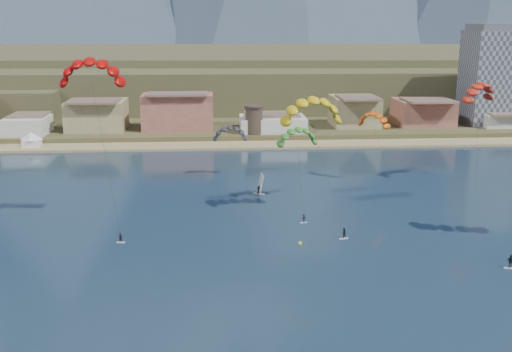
# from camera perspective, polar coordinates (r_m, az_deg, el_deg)

# --- Properties ---
(ground) EXTENTS (2400.00, 2400.00, 0.00)m
(ground) POSITION_cam_1_polar(r_m,az_deg,el_deg) (74.61, 1.72, -13.65)
(ground) COLOR black
(ground) RESTS_ON ground
(beach) EXTENTS (2200.00, 12.00, 0.90)m
(beach) POSITION_cam_1_polar(r_m,az_deg,el_deg) (175.15, -1.65, 2.90)
(beach) COLOR tan
(beach) RESTS_ON ground
(land) EXTENTS (2200.00, 900.00, 4.00)m
(land) POSITION_cam_1_polar(r_m,az_deg,el_deg) (626.55, -3.35, 11.14)
(land) COLOR brown
(land) RESTS_ON ground
(foothills) EXTENTS (940.00, 210.00, 18.00)m
(foothills) POSITION_cam_1_polar(r_m,az_deg,el_deg) (300.54, 1.68, 9.40)
(foothills) COLOR brown
(foothills) RESTS_ON ground
(town) EXTENTS (400.00, 24.00, 12.00)m
(town) POSITION_cam_1_polar(r_m,az_deg,el_deg) (192.38, -13.92, 5.87)
(town) COLOR silver
(town) RESTS_ON ground
(apartment_tower) EXTENTS (20.00, 16.00, 32.00)m
(apartment_tower) POSITION_cam_1_polar(r_m,az_deg,el_deg) (214.83, 21.63, 8.77)
(apartment_tower) COLOR gray
(apartment_tower) RESTS_ON ground
(watchtower) EXTENTS (5.82, 5.82, 8.60)m
(watchtower) POSITION_cam_1_polar(r_m,az_deg,el_deg) (182.18, -0.19, 5.31)
(watchtower) COLOR #47382D
(watchtower) RESTS_ON ground
(kitesurfer_red) EXTENTS (11.26, 11.22, 30.32)m
(kitesurfer_red) POSITION_cam_1_polar(r_m,az_deg,el_deg) (105.19, -15.16, 9.75)
(kitesurfer_red) COLOR silver
(kitesurfer_red) RESTS_ON ground
(kitesurfer_yellow) EXTENTS (12.38, 16.16, 24.38)m
(kitesurfer_yellow) POSITION_cam_1_polar(r_m,az_deg,el_deg) (108.56, 5.28, 6.48)
(kitesurfer_yellow) COLOR silver
(kitesurfer_yellow) RESTS_ON ground
(kitesurfer_green) EXTENTS (9.08, 15.79, 17.92)m
(kitesurfer_green) POSITION_cam_1_polar(r_m,az_deg,el_deg) (118.06, 3.92, 3.91)
(kitesurfer_green) COLOR silver
(kitesurfer_green) RESTS_ON ground
(distant_kite_dark) EXTENTS (8.18, 5.62, 14.04)m
(distant_kite_dark) POSITION_cam_1_polar(r_m,az_deg,el_deg) (138.51, -2.44, 4.26)
(distant_kite_dark) COLOR #262626
(distant_kite_dark) RESTS_ON ground
(distant_kite_orange) EXTENTS (7.61, 7.97, 17.27)m
(distant_kite_orange) POSITION_cam_1_polar(r_m,az_deg,el_deg) (136.55, 10.99, 5.43)
(distant_kite_orange) COLOR #262626
(distant_kite_orange) RESTS_ON ground
(distant_kite_red) EXTENTS (10.05, 8.74, 23.74)m
(distant_kite_red) POSITION_cam_1_polar(r_m,az_deg,el_deg) (139.45, 20.13, 7.67)
(distant_kite_red) COLOR #262626
(distant_kite_red) RESTS_ON ground
(windsurfer) EXTENTS (2.57, 2.72, 4.23)m
(windsurfer) POSITION_cam_1_polar(r_m,az_deg,el_deg) (126.32, 0.33, -1.11)
(windsurfer) COLOR silver
(windsurfer) RESTS_ON ground
(buoy) EXTENTS (0.66, 0.66, 0.66)m
(buoy) POSITION_cam_1_polar(r_m,az_deg,el_deg) (99.18, 4.14, -6.29)
(buoy) COLOR yellow
(buoy) RESTS_ON ground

